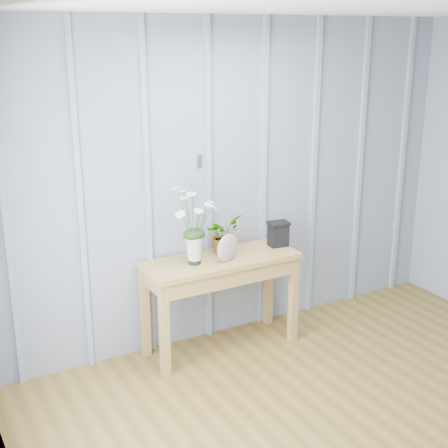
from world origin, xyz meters
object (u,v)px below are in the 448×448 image
carved_box (278,234)px  daisy_vase (194,216)px  sideboard (221,272)px  felt_disc_vessel (228,248)px

carved_box → daisy_vase: bearing=-177.6°
sideboard → daisy_vase: 0.53m
sideboard → daisy_vase: bearing=-176.5°
sideboard → felt_disc_vessel: 0.24m
felt_disc_vessel → sideboard: bearing=76.4°
daisy_vase → felt_disc_vessel: size_ratio=2.76×
sideboard → carved_box: (0.53, 0.02, 0.22)m
daisy_vase → carved_box: daisy_vase is taller
daisy_vase → carved_box: 0.80m
daisy_vase → felt_disc_vessel: 0.36m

